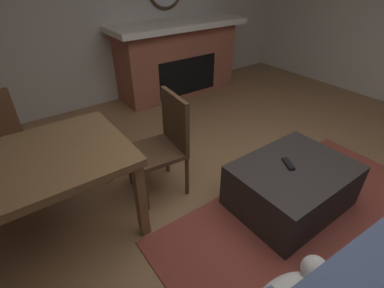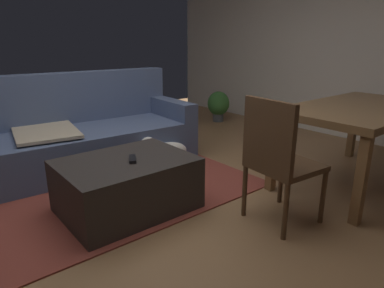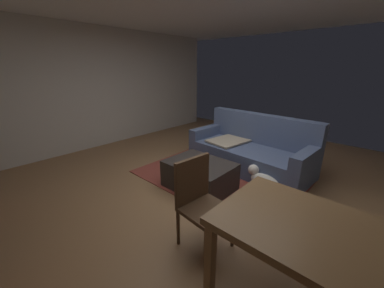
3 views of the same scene
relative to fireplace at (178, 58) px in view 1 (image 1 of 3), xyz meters
The scene contains 8 objects.
floor 2.98m from the fireplace, 73.65° to the left, with size 7.84×7.84×0.00m, color olive.
wall_back_fireplace_side 1.18m from the fireplace, 24.51° to the right, with size 6.93×0.12×2.65m, color beige.
area_rug 3.46m from the fireplace, 78.51° to the left, with size 2.60×2.00×0.01m, color brown.
fireplace is the anchor object (origin of this frame).
ottoman_coffee_table 2.88m from the fireplace, 76.22° to the left, with size 0.98×0.74×0.42m, color #2D2826.
tv_remote 2.82m from the fireplace, 75.33° to the left, with size 0.05×0.16×0.02m, color black.
dining_table 3.23m from the fireplace, 36.27° to the left, with size 1.59×0.90×0.74m.
dining_chair_west 2.38m from the fireplace, 53.60° to the left, with size 0.48×0.48×0.93m.
Camera 1 is at (1.65, 0.97, 1.85)m, focal length 26.56 mm.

